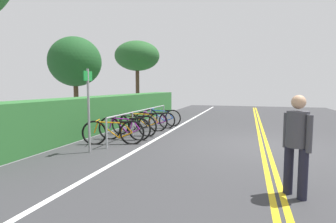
{
  "coord_description": "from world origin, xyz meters",
  "views": [
    {
      "loc": [
        -7.98,
        0.46,
        1.68
      ],
      "look_at": [
        0.87,
        3.12,
        0.82
      ],
      "focal_mm": 28.78,
      "sensor_mm": 36.0,
      "label": 1
    }
  ],
  "objects": [
    {
      "name": "ground_plane",
      "position": [
        0.0,
        0.0,
        -0.03
      ],
      "size": [
        32.22,
        10.86,
        0.05
      ],
      "primitive_type": "cube",
      "color": "#353538"
    },
    {
      "name": "centre_line_yellow_inner",
      "position": [
        0.0,
        -0.08,
        0.0
      ],
      "size": [
        29.0,
        0.1,
        0.0
      ],
      "primitive_type": "cube",
      "color": "gold",
      "rests_on": "ground_plane"
    },
    {
      "name": "centre_line_yellow_outer",
      "position": [
        0.0,
        0.08,
        0.0
      ],
      "size": [
        29.0,
        0.1,
        0.0
      ],
      "primitive_type": "cube",
      "color": "gold",
      "rests_on": "ground_plane"
    },
    {
      "name": "bike_lane_stripe_white",
      "position": [
        0.0,
        3.27,
        0.0
      ],
      "size": [
        29.0,
        0.12,
        0.0
      ],
      "primitive_type": "cube",
      "color": "white",
      "rests_on": "ground_plane"
    },
    {
      "name": "bike_rack",
      "position": [
        1.0,
        4.13,
        0.64
      ],
      "size": [
        5.16,
        0.05,
        0.85
      ],
      "color": "#9EA0A5",
      "rests_on": "ground_plane"
    },
    {
      "name": "bicycle_0",
      "position": [
        -1.02,
        4.22,
        0.35
      ],
      "size": [
        0.69,
        1.75,
        0.75
      ],
      "color": "black",
      "rests_on": "ground_plane"
    },
    {
      "name": "bicycle_1",
      "position": [
        -0.3,
        4.21,
        0.36
      ],
      "size": [
        0.46,
        1.73,
        0.77
      ],
      "color": "black",
      "rests_on": "ground_plane"
    },
    {
      "name": "bicycle_2",
      "position": [
        0.53,
        4.27,
        0.35
      ],
      "size": [
        0.46,
        1.82,
        0.76
      ],
      "color": "black",
      "rests_on": "ground_plane"
    },
    {
      "name": "bicycle_3",
      "position": [
        1.39,
        4.24,
        0.36
      ],
      "size": [
        0.68,
        1.76,
        0.76
      ],
      "color": "black",
      "rests_on": "ground_plane"
    },
    {
      "name": "bicycle_4",
      "position": [
        2.28,
        4.1,
        0.33
      ],
      "size": [
        0.46,
        1.7,
        0.7
      ],
      "color": "black",
      "rests_on": "ground_plane"
    },
    {
      "name": "bicycle_5",
      "position": [
        3.08,
        4.09,
        0.35
      ],
      "size": [
        0.46,
        1.79,
        0.74
      ],
      "color": "black",
      "rests_on": "ground_plane"
    },
    {
      "name": "pedestrian",
      "position": [
        -3.6,
        -0.25,
        0.89
      ],
      "size": [
        0.39,
        0.36,
        1.56
      ],
      "color": "#1E1E2D",
      "rests_on": "ground_plane"
    },
    {
      "name": "sign_post_near",
      "position": [
        -2.07,
        4.33,
        1.29
      ],
      "size": [
        0.36,
        0.06,
        2.13
      ],
      "color": "gray",
      "rests_on": "ground_plane"
    },
    {
      "name": "hedge_backdrop",
      "position": [
        2.5,
        6.03,
        0.65
      ],
      "size": [
        14.11,
        1.08,
        1.3
      ],
      "primitive_type": "cube",
      "color": "#2D6B30",
      "rests_on": "ground_plane"
    },
    {
      "name": "tree_mid",
      "position": [
        2.71,
        8.12,
        2.8
      ],
      "size": [
        2.37,
        2.37,
        3.94
      ],
      "color": "#473323",
      "rests_on": "ground_plane"
    },
    {
      "name": "tree_far_right",
      "position": [
        7.96,
        7.29,
        3.59
      ],
      "size": [
        2.82,
        2.82,
        4.54
      ],
      "color": "#473323",
      "rests_on": "ground_plane"
    }
  ]
}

